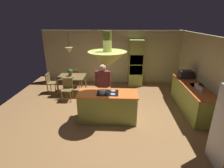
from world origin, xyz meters
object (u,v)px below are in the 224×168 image
person_at_island (103,85)px  cooking_pot_on_cooktop (102,92)px  kitchen_island (108,106)px  chair_facing_island (67,88)px  oven_tower (136,63)px  canister_sugar (199,88)px  cup_on_table (74,77)px  potted_plant_on_table (70,72)px  microwave_on_counter (186,74)px  dining_table (72,78)px  chair_at_corner (50,82)px  canister_flour (202,90)px  chair_by_back_wall (76,77)px  canister_tea (197,86)px

person_at_island → cooking_pot_on_cooktop: (0.05, -0.79, 0.08)m
kitchen_island → chair_facing_island: kitchen_island is taller
oven_tower → canister_sugar: (1.74, -2.90, -0.07)m
cup_on_table → potted_plant_on_table: bearing=129.9°
chair_facing_island → potted_plant_on_table: potted_plant_on_table is taller
microwave_on_counter → oven_tower: bearing=135.9°
oven_tower → potted_plant_on_table: bearing=-159.0°
dining_table → cup_on_table: (0.17, -0.23, 0.14)m
chair_at_corner → canister_flour: (5.48, -1.93, 0.52)m
oven_tower → chair_by_back_wall: size_ratio=2.48×
cup_on_table → canister_flour: size_ratio=0.55×
canister_tea → microwave_on_counter: microwave_on_counter is taller
kitchen_island → canister_tea: canister_tea is taller
cup_on_table → cooking_pot_on_cooktop: bearing=-55.7°
cooking_pot_on_cooktop → canister_sugar: bearing=9.0°
dining_table → microwave_on_counter: 4.59m
kitchen_island → canister_tea: bearing=10.5°
person_at_island → chair_by_back_wall: bearing=125.1°
cup_on_table → canister_flour: bearing=-21.3°
microwave_on_counter → potted_plant_on_table: bearing=172.7°
chair_facing_island → chair_by_back_wall: same height
oven_tower → canister_sugar: oven_tower is taller
chair_by_back_wall → canister_flour: 5.26m
chair_at_corner → cup_on_table: (1.11, -0.23, 0.30)m
kitchen_island → cooking_pot_on_cooktop: 0.58m
oven_tower → canister_tea: size_ratio=13.39×
kitchen_island → canister_flour: (2.84, 0.17, 0.55)m
chair_facing_island → canister_tea: 4.66m
cup_on_table → canister_tea: (4.37, -1.35, 0.22)m
cup_on_table → canister_flour: 4.69m
dining_table → cup_on_table: cup_on_table is taller
canister_sugar → chair_by_back_wall: bearing=151.9°
oven_tower → dining_table: 3.05m
oven_tower → cooking_pot_on_cooktop: oven_tower is taller
canister_flour → chair_at_corner: bearing=160.6°
oven_tower → canister_sugar: size_ratio=15.02×
cup_on_table → chair_facing_island: bearing=-111.0°
cup_on_table → microwave_on_counter: microwave_on_counter is taller
canister_flour → canister_tea: 0.36m
microwave_on_counter → dining_table: bearing=173.2°
chair_by_back_wall → canister_tea: bearing=153.7°
kitchen_island → canister_sugar: 2.91m
dining_table → cooking_pot_on_cooktop: size_ratio=6.24×
potted_plant_on_table → cooking_pot_on_cooktop: 2.78m
potted_plant_on_table → dining_table: bearing=-39.6°
dining_table → canister_sugar: (4.54, -1.75, 0.35)m
person_at_island → potted_plant_on_table: 2.14m
chair_at_corner → canister_flour: 5.83m
oven_tower → cup_on_table: oven_tower is taller
chair_by_back_wall → cooking_pot_on_cooktop: size_ratio=4.83×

